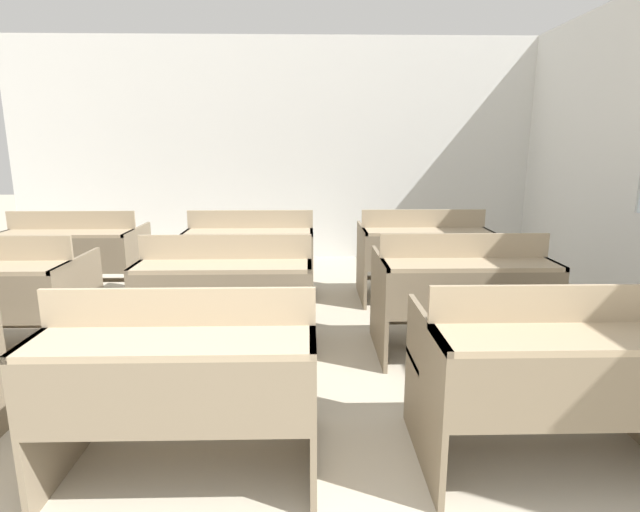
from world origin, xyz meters
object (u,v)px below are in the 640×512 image
(bench_front_right, at_px, (552,371))
(bench_third_right, at_px, (421,252))
(bench_front_center, at_px, (185,376))
(bench_third_left, at_px, (76,255))
(bench_third_center, at_px, (252,253))
(bench_second_center, at_px, (228,293))
(bench_second_right, at_px, (461,291))

(bench_front_right, bearing_deg, bench_third_right, 90.44)
(bench_front_center, relative_size, bench_third_left, 1.00)
(bench_front_center, height_order, bench_third_center, same)
(bench_second_center, bearing_deg, bench_third_left, 141.87)
(bench_front_right, relative_size, bench_third_center, 1.00)
(bench_third_left, relative_size, bench_third_right, 1.00)
(bench_front_center, height_order, bench_front_right, same)
(bench_front_right, distance_m, bench_second_center, 2.16)
(bench_second_center, relative_size, bench_third_right, 1.00)
(bench_third_right, bearing_deg, bench_second_right, -90.51)
(bench_front_center, distance_m, bench_front_right, 1.70)
(bench_second_right, bearing_deg, bench_front_right, -88.61)
(bench_front_center, height_order, bench_third_left, same)
(bench_second_right, bearing_deg, bench_third_left, 158.74)
(bench_front_center, relative_size, bench_second_center, 1.00)
(bench_third_left, distance_m, bench_third_right, 3.36)
(bench_second_right, xyz_separation_m, bench_third_center, (-1.66, 1.32, 0.00))
(bench_second_center, bearing_deg, bench_front_center, -89.56)
(bench_third_right, bearing_deg, bench_third_left, -179.47)
(bench_second_center, relative_size, bench_third_center, 1.00)
(bench_front_center, xyz_separation_m, bench_third_right, (1.68, 2.66, 0.00))
(bench_second_right, height_order, bench_third_left, same)
(bench_front_center, distance_m, bench_third_right, 3.15)
(bench_front_center, xyz_separation_m, bench_second_right, (1.67, 1.33, 0.00))
(bench_third_center, bearing_deg, bench_second_center, -90.96)
(bench_third_left, height_order, bench_third_center, same)
(bench_third_left, relative_size, bench_third_center, 1.00)
(bench_third_center, bearing_deg, bench_third_right, 0.40)
(bench_front_right, relative_size, bench_second_right, 1.00)
(bench_second_right, distance_m, bench_third_center, 2.12)
(bench_second_right, bearing_deg, bench_second_center, -179.77)
(bench_front_right, xyz_separation_m, bench_third_left, (-3.38, 2.62, 0.00))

